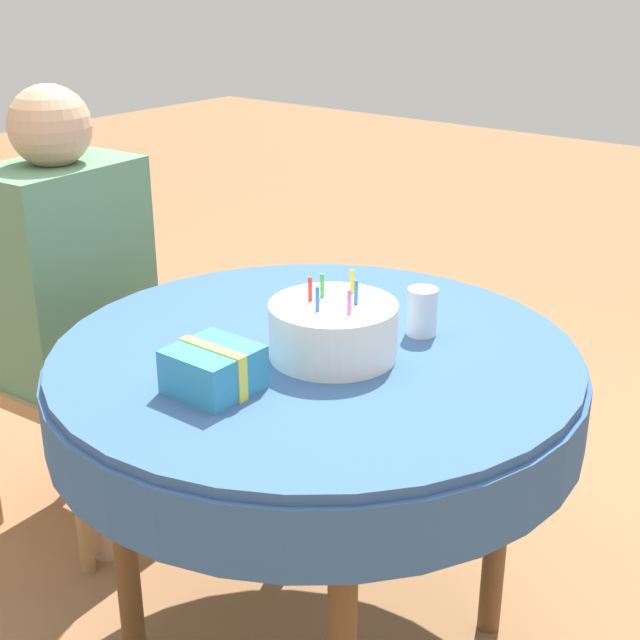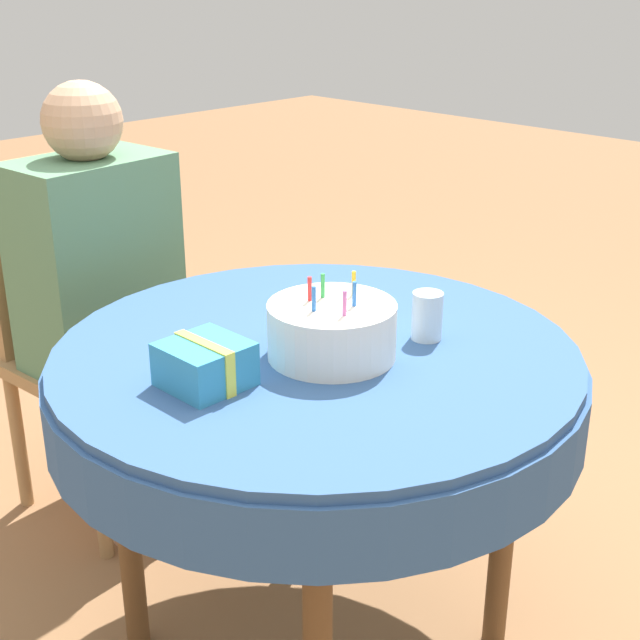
{
  "view_description": "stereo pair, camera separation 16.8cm",
  "coord_description": "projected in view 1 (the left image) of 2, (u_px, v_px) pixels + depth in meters",
  "views": [
    {
      "loc": [
        -1.22,
        -0.98,
        1.41
      ],
      "look_at": [
        -0.0,
        -0.01,
        0.78
      ],
      "focal_mm": 50.0,
      "sensor_mm": 36.0,
      "label": 1
    },
    {
      "loc": [
        -1.11,
        -1.1,
        1.41
      ],
      "look_at": [
        -0.0,
        -0.01,
        0.78
      ],
      "focal_mm": 50.0,
      "sensor_mm": 36.0,
      "label": 2
    }
  ],
  "objects": [
    {
      "name": "chair",
      "position": [
        54.0,
        340.0,
        2.3
      ],
      "size": [
        0.44,
        0.44,
        0.95
      ],
      "rotation": [
        0.0,
        0.0,
        0.07
      ],
      "color": "#A37A4C",
      "rests_on": "ground_plane"
    },
    {
      "name": "gift_box",
      "position": [
        213.0,
        369.0,
        1.53
      ],
      "size": [
        0.14,
        0.14,
        0.09
      ],
      "color": "teal",
      "rests_on": "dining_table"
    },
    {
      "name": "drinking_glass",
      "position": [
        422.0,
        312.0,
        1.76
      ],
      "size": [
        0.06,
        0.06,
        0.1
      ],
      "color": "silver",
      "rests_on": "dining_table"
    },
    {
      "name": "dining_table",
      "position": [
        315.0,
        388.0,
        1.75
      ],
      "size": [
        1.04,
        1.04,
        0.71
      ],
      "color": "#335689",
      "rests_on": "ground_plane"
    },
    {
      "name": "person",
      "position": [
        72.0,
        278.0,
        2.18
      ],
      "size": [
        0.4,
        0.35,
        1.15
      ],
      "rotation": [
        0.0,
        0.0,
        0.07
      ],
      "color": "tan",
      "rests_on": "ground_plane"
    },
    {
      "name": "birthday_cake",
      "position": [
        333.0,
        330.0,
        1.66
      ],
      "size": [
        0.24,
        0.24,
        0.15
      ],
      "color": "white",
      "rests_on": "dining_table"
    }
  ]
}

